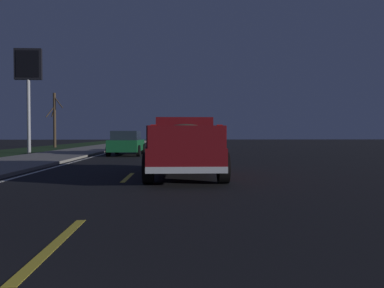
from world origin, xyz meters
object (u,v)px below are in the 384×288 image
(pickup_truck, at_px, (185,145))
(sedan_red, at_px, (178,142))
(sedan_green, at_px, (127,143))
(gas_price_sign, at_px, (28,74))
(sedan_black, at_px, (180,140))
(bare_tree_far, at_px, (55,119))

(pickup_truck, xyz_separation_m, sedan_red, (14.92, 0.05, -0.20))
(sedan_green, xyz_separation_m, gas_price_sign, (2.83, 7.26, 4.79))
(sedan_green, bearing_deg, pickup_truck, -163.93)
(pickup_truck, relative_size, sedan_black, 1.23)
(sedan_red, bearing_deg, sedan_black, -1.74)
(gas_price_sign, bearing_deg, sedan_black, -53.04)
(pickup_truck, bearing_deg, bare_tree_far, 25.82)
(pickup_truck, distance_m, bare_tree_far, 29.05)
(sedan_black, relative_size, gas_price_sign, 0.60)
(sedan_black, bearing_deg, bare_tree_far, 74.87)
(pickup_truck, distance_m, sedan_red, 14.92)
(pickup_truck, xyz_separation_m, bare_tree_far, (26.09, 12.62, 1.93))
(pickup_truck, height_order, gas_price_sign, gas_price_sign)
(pickup_truck, distance_m, sedan_green, 12.14)
(gas_price_sign, bearing_deg, sedan_green, -111.31)
(sedan_green, bearing_deg, gas_price_sign, 68.69)
(sedan_black, bearing_deg, sedan_red, 178.26)
(sedan_green, xyz_separation_m, sedan_red, (3.25, -3.31, 0.00))
(pickup_truck, height_order, sedan_green, pickup_truck)
(gas_price_sign, distance_m, bare_tree_far, 12.06)
(sedan_green, distance_m, sedan_red, 4.64)
(sedan_black, height_order, gas_price_sign, gas_price_sign)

